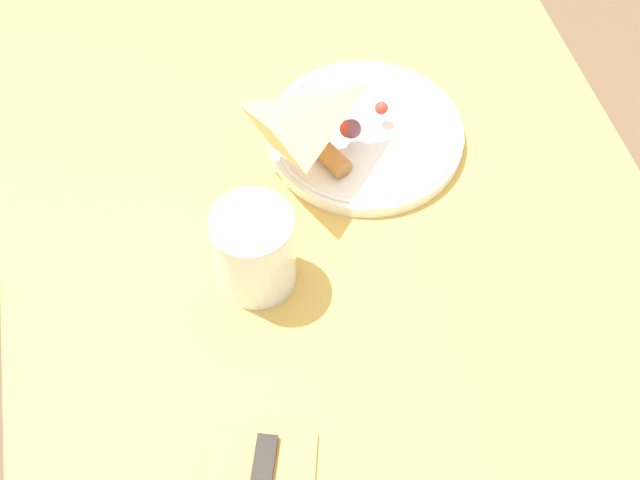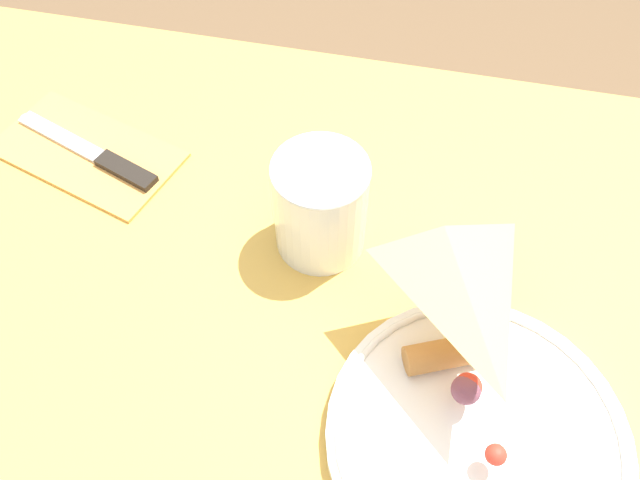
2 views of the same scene
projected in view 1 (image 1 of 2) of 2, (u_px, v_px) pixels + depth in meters
ground_plane at (330, 456)px, 1.52m from camera, size 6.00×6.00×0.00m
dining_table at (335, 284)px, 0.99m from camera, size 1.05×0.73×0.76m
plate_pizza at (364, 132)px, 0.95m from camera, size 0.23×0.23×0.05m
milk_glass at (255, 253)px, 0.81m from camera, size 0.08×0.08×0.10m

